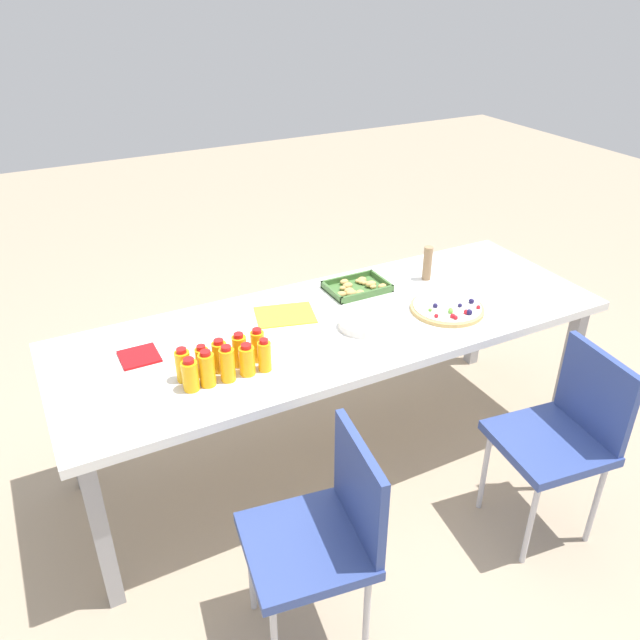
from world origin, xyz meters
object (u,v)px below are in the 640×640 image
(juice_bottle_7, at_px, (220,356))
(plate_stack, at_px, (361,324))
(juice_bottle_8, at_px, (239,350))
(juice_bottle_0, at_px, (190,375))
(snack_tray, at_px, (357,287))
(juice_bottle_1, at_px, (207,369))
(juice_bottle_6, at_px, (202,361))
(party_table, at_px, (336,334))
(juice_bottle_3, at_px, (247,360))
(juice_bottle_4, at_px, (265,356))
(juice_bottle_9, at_px, (258,346))
(fruit_pizza, at_px, (447,308))
(juice_bottle_2, at_px, (227,364))
(paper_folder, at_px, (285,315))
(chair_near_left, at_px, (325,529))
(juice_bottle_5, at_px, (183,365))
(chair_near_right, at_px, (565,429))
(napkin_stack, at_px, (139,356))
(cardboard_tube, at_px, (427,263))

(juice_bottle_7, bearing_deg, plate_stack, 3.07)
(juice_bottle_8, bearing_deg, juice_bottle_0, -162.70)
(snack_tray, distance_m, plate_stack, 0.36)
(juice_bottle_1, bearing_deg, juice_bottle_7, 42.68)
(juice_bottle_1, height_order, juice_bottle_6, juice_bottle_1)
(juice_bottle_8, bearing_deg, party_table, 14.29)
(juice_bottle_3, height_order, juice_bottle_4, juice_bottle_4)
(plate_stack, bearing_deg, juice_bottle_9, -176.32)
(fruit_pizza, bearing_deg, juice_bottle_2, -176.85)
(party_table, height_order, juice_bottle_4, juice_bottle_4)
(fruit_pizza, bearing_deg, juice_bottle_8, 179.13)
(paper_folder, bearing_deg, party_table, -41.53)
(chair_near_left, bearing_deg, juice_bottle_5, 27.64)
(chair_near_left, bearing_deg, fruit_pizza, -47.40)
(juice_bottle_0, bearing_deg, party_table, 15.21)
(juice_bottle_3, relative_size, juice_bottle_7, 0.95)
(chair_near_right, distance_m, juice_bottle_6, 1.47)
(chair_near_left, height_order, juice_bottle_2, juice_bottle_2)
(juice_bottle_7, height_order, napkin_stack, juice_bottle_7)
(juice_bottle_8, distance_m, napkin_stack, 0.42)
(juice_bottle_6, bearing_deg, plate_stack, 2.67)
(juice_bottle_2, xyz_separation_m, juice_bottle_9, (0.15, 0.08, -0.00))
(chair_near_right, relative_size, juice_bottle_5, 5.94)
(chair_near_left, distance_m, plate_stack, 0.95)
(juice_bottle_3, bearing_deg, juice_bottle_5, 162.72)
(juice_bottle_3, xyz_separation_m, juice_bottle_7, (-0.08, 0.07, 0.00))
(plate_stack, bearing_deg, juice_bottle_3, -169.64)
(juice_bottle_2, relative_size, juice_bottle_5, 1.07)
(juice_bottle_4, bearing_deg, juice_bottle_7, 154.37)
(juice_bottle_6, xyz_separation_m, juice_bottle_8, (0.15, -0.00, 0.01))
(chair_near_right, xyz_separation_m, snack_tray, (-0.37, 1.03, 0.27))
(cardboard_tube, bearing_deg, chair_near_right, -89.77)
(paper_folder, bearing_deg, plate_stack, -45.41)
(party_table, distance_m, plate_stack, 0.14)
(juice_bottle_3, bearing_deg, juice_bottle_2, -176.66)
(juice_bottle_3, height_order, plate_stack, juice_bottle_3)
(juice_bottle_0, bearing_deg, juice_bottle_1, -0.45)
(juice_bottle_2, distance_m, plate_stack, 0.66)
(fruit_pizza, relative_size, plate_stack, 1.72)
(juice_bottle_8, bearing_deg, napkin_stack, 145.08)
(fruit_pizza, height_order, napkin_stack, fruit_pizza)
(juice_bottle_5, bearing_deg, juice_bottle_2, -27.09)
(juice_bottle_4, distance_m, snack_tray, 0.79)
(party_table, distance_m, juice_bottle_2, 0.63)
(paper_folder, bearing_deg, cardboard_tube, 1.16)
(chair_near_right, relative_size, fruit_pizza, 2.49)
(chair_near_left, height_order, fruit_pizza, chair_near_left)
(party_table, relative_size, juice_bottle_6, 18.64)
(party_table, height_order, chair_near_left, chair_near_left)
(juice_bottle_1, xyz_separation_m, juice_bottle_4, (0.23, -0.01, -0.01))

